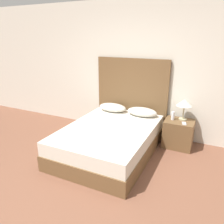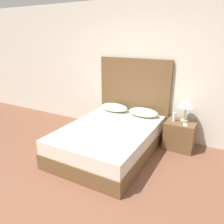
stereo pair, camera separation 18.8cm
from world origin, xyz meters
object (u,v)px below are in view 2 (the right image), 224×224
(bed, at_px, (109,140))
(phone_on_bed, at_px, (103,124))
(nightstand, at_px, (180,135))
(table_lamp, at_px, (186,105))
(phone_on_nightstand, at_px, (185,125))

(bed, relative_size, phone_on_bed, 12.95)
(phone_on_bed, xyz_separation_m, nightstand, (1.22, 0.72, -0.24))
(table_lamp, xyz_separation_m, phone_on_nightstand, (0.06, -0.20, -0.31))
(phone_on_bed, bearing_deg, phone_on_nightstand, 25.12)
(table_lamp, bearing_deg, bed, -142.15)
(phone_on_nightstand, bearing_deg, bed, -150.36)
(phone_on_nightstand, bearing_deg, table_lamp, 105.60)
(phone_on_bed, distance_m, table_lamp, 1.53)
(nightstand, bearing_deg, phone_on_nightstand, -49.97)
(bed, height_order, phone_on_bed, phone_on_bed)
(nightstand, height_order, phone_on_nightstand, phone_on_nightstand)
(nightstand, relative_size, phone_on_nightstand, 3.25)
(phone_on_bed, relative_size, table_lamp, 0.40)
(phone_on_bed, relative_size, phone_on_nightstand, 0.97)
(bed, distance_m, nightstand, 1.32)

